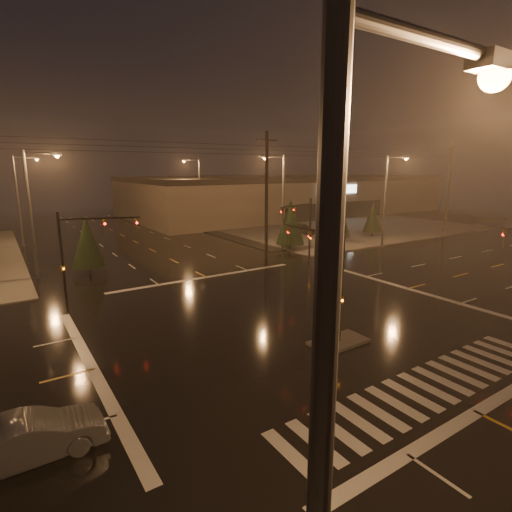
# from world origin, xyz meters

# --- Properties ---
(ground) EXTENTS (140.00, 140.00, 0.00)m
(ground) POSITION_xyz_m (0.00, 0.00, 0.00)
(ground) COLOR black
(ground) RESTS_ON ground
(sidewalk_ne) EXTENTS (36.00, 36.00, 0.12)m
(sidewalk_ne) POSITION_xyz_m (30.00, 30.00, 0.06)
(sidewalk_ne) COLOR #4A4742
(sidewalk_ne) RESTS_ON ground
(median_island) EXTENTS (3.00, 1.60, 0.15)m
(median_island) POSITION_xyz_m (0.00, -4.00, 0.07)
(median_island) COLOR #4A4742
(median_island) RESTS_ON ground
(crosswalk) EXTENTS (15.00, 2.60, 0.01)m
(crosswalk) POSITION_xyz_m (0.00, -9.00, 0.01)
(crosswalk) COLOR beige
(crosswalk) RESTS_ON ground
(stop_bar_near) EXTENTS (16.00, 0.50, 0.01)m
(stop_bar_near) POSITION_xyz_m (0.00, -11.00, 0.01)
(stop_bar_near) COLOR beige
(stop_bar_near) RESTS_ON ground
(stop_bar_far) EXTENTS (16.00, 0.50, 0.01)m
(stop_bar_far) POSITION_xyz_m (0.00, 11.00, 0.01)
(stop_bar_far) COLOR beige
(stop_bar_far) RESTS_ON ground
(parking_lot) EXTENTS (50.00, 24.00, 0.08)m
(parking_lot) POSITION_xyz_m (35.00, 28.00, 0.04)
(parking_lot) COLOR black
(parking_lot) RESTS_ON ground
(retail_building) EXTENTS (60.20, 28.30, 7.20)m
(retail_building) POSITION_xyz_m (35.00, 45.99, 3.84)
(retail_building) COLOR brown
(retail_building) RESTS_ON ground
(signal_mast_median) EXTENTS (0.25, 4.59, 6.00)m
(signal_mast_median) POSITION_xyz_m (0.00, -3.07, 3.75)
(signal_mast_median) COLOR black
(signal_mast_median) RESTS_ON ground
(signal_mast_ne) EXTENTS (4.84, 1.86, 6.00)m
(signal_mast_ne) POSITION_xyz_m (9.50, 10.14, 3.79)
(signal_mast_ne) COLOR black
(signal_mast_ne) RESTS_ON ground
(signal_mast_nw) EXTENTS (4.84, 1.86, 6.00)m
(signal_mast_nw) POSITION_xyz_m (-9.50, 10.14, 3.79)
(signal_mast_nw) COLOR black
(signal_mast_nw) RESTS_ON ground
(streetlight_0) EXTENTS (2.77, 0.32, 10.00)m
(streetlight_0) POSITION_xyz_m (-11.18, -15.00, 5.80)
(streetlight_0) COLOR #38383A
(streetlight_0) RESTS_ON ground
(streetlight_1) EXTENTS (2.77, 0.32, 10.00)m
(streetlight_1) POSITION_xyz_m (-11.18, 18.00, 5.80)
(streetlight_1) COLOR #38383A
(streetlight_1) RESTS_ON ground
(streetlight_2) EXTENTS (2.77, 0.32, 10.00)m
(streetlight_2) POSITION_xyz_m (-11.18, 34.00, 5.80)
(streetlight_2) COLOR #38383A
(streetlight_2) RESTS_ON ground
(streetlight_3) EXTENTS (2.77, 0.32, 10.00)m
(streetlight_3) POSITION_xyz_m (11.18, 16.00, 5.80)
(streetlight_3) COLOR #38383A
(streetlight_3) RESTS_ON ground
(streetlight_4) EXTENTS (2.77, 0.32, 10.00)m
(streetlight_4) POSITION_xyz_m (11.18, 36.00, 5.80)
(streetlight_4) COLOR #38383A
(streetlight_4) RESTS_ON ground
(streetlight_6) EXTENTS (0.32, 2.77, 10.00)m
(streetlight_6) POSITION_xyz_m (22.00, 11.18, 5.80)
(streetlight_6) COLOR #38383A
(streetlight_6) RESTS_ON ground
(utility_pole_1) EXTENTS (2.20, 0.32, 12.00)m
(utility_pole_1) POSITION_xyz_m (8.00, 14.00, 6.13)
(utility_pole_1) COLOR black
(utility_pole_1) RESTS_ON ground
(utility_pole_2) EXTENTS (2.20, 0.32, 12.00)m
(utility_pole_2) POSITION_xyz_m (38.00, 14.00, 6.13)
(utility_pole_2) COLOR black
(utility_pole_2) RESTS_ON ground
(conifer_0) EXTENTS (3.06, 3.06, 5.48)m
(conifer_0) POSITION_xyz_m (12.53, 16.02, 3.09)
(conifer_0) COLOR black
(conifer_0) RESTS_ON ground
(conifer_1) EXTENTS (2.45, 2.45, 4.52)m
(conifer_1) POSITION_xyz_m (20.57, 16.62, 2.61)
(conifer_1) COLOR black
(conifer_1) RESTS_ON ground
(conifer_2) EXTENTS (2.41, 2.41, 4.47)m
(conifer_2) POSITION_xyz_m (26.55, 16.84, 2.58)
(conifer_2) COLOR black
(conifer_2) RESTS_ON ground
(conifer_3) EXTENTS (2.64, 2.64, 4.83)m
(conifer_3) POSITION_xyz_m (-7.70, 17.25, 2.76)
(conifer_3) COLOR black
(conifer_3) RESTS_ON ground
(car_parked) EXTENTS (1.71, 4.23, 1.44)m
(car_parked) POSITION_xyz_m (20.74, 23.70, 0.72)
(car_parked) COLOR black
(car_parked) RESTS_ON ground
(car_crossing) EXTENTS (4.35, 1.58, 1.43)m
(car_crossing) POSITION_xyz_m (-13.73, -4.86, 0.71)
(car_crossing) COLOR #595C60
(car_crossing) RESTS_ON ground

